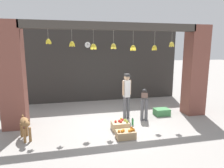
{
  "coord_description": "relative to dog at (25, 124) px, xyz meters",
  "views": [
    {
      "loc": [
        -1.51,
        -6.22,
        2.5
      ],
      "look_at": [
        0.0,
        0.44,
        1.25
      ],
      "focal_mm": 32.0,
      "sensor_mm": 36.0,
      "label": 1
    }
  ],
  "objects": [
    {
      "name": "ground_plane",
      "position": [
        2.68,
        0.69,
        -0.45
      ],
      "size": [
        60.0,
        60.0,
        0.0
      ],
      "primitive_type": "plane",
      "color": "gray"
    },
    {
      "name": "shop_back_wall",
      "position": [
        2.68,
        3.7,
        1.19
      ],
      "size": [
        7.58,
        0.12,
        3.28
      ],
      "primitive_type": "cube",
      "color": "#2D2B28",
      "rests_on": "ground_plane"
    },
    {
      "name": "shop_pillar_left",
      "position": [
        -0.46,
        0.99,
        1.19
      ],
      "size": [
        0.7,
        0.6,
        3.28
      ],
      "primitive_type": "cube",
      "color": "brown",
      "rests_on": "ground_plane"
    },
    {
      "name": "shop_pillar_right",
      "position": [
        5.82,
        0.99,
        1.19
      ],
      "size": [
        0.7,
        0.6,
        3.28
      ],
      "primitive_type": "cube",
      "color": "brown",
      "rests_on": "ground_plane"
    },
    {
      "name": "storefront_awning",
      "position": [
        2.69,
        0.81,
        2.66
      ],
      "size": [
        5.68,
        0.28,
        0.9
      ],
      "color": "#3D3833"
    },
    {
      "name": "dog",
      "position": [
        0.0,
        0.0,
        0.0
      ],
      "size": [
        0.43,
        0.8,
        0.66
      ],
      "rotation": [
        0.0,
        0.0,
        -1.2
      ],
      "color": "olive",
      "rests_on": "ground_plane"
    },
    {
      "name": "shopkeeper",
      "position": [
        3.18,
        1.01,
        0.49
      ],
      "size": [
        0.34,
        0.28,
        1.6
      ],
      "rotation": [
        0.0,
        0.0,
        3.36
      ],
      "color": "#56565B",
      "rests_on": "ground_plane"
    },
    {
      "name": "worker_stooping",
      "position": [
        3.78,
        0.84,
        0.21
      ],
      "size": [
        0.44,
        0.74,
        0.99
      ],
      "rotation": [
        0.0,
        0.0,
        -0.37
      ],
      "color": "#56565B",
      "rests_on": "ground_plane"
    },
    {
      "name": "fruit_crate_oranges",
      "position": [
        2.7,
        -0.52,
        -0.33
      ],
      "size": [
        0.53,
        0.34,
        0.28
      ],
      "color": "tan",
      "rests_on": "ground_plane"
    },
    {
      "name": "fruit_crate_apples",
      "position": [
        2.7,
        0.09,
        -0.31
      ],
      "size": [
        0.51,
        0.41,
        0.32
      ],
      "color": "tan",
      "rests_on": "ground_plane"
    },
    {
      "name": "produce_box_green",
      "position": [
        4.57,
        1.05,
        -0.33
      ],
      "size": [
        0.55,
        0.4,
        0.24
      ],
      "primitive_type": "cube",
      "color": "#42844C",
      "rests_on": "ground_plane"
    },
    {
      "name": "water_bottle",
      "position": [
        3.19,
        0.35,
        -0.34
      ],
      "size": [
        0.07,
        0.07,
        0.24
      ],
      "color": "#38934C",
      "rests_on": "ground_plane"
    },
    {
      "name": "wall_clock",
      "position": [
        2.11,
        3.62,
        2.17
      ],
      "size": [
        0.27,
        0.03,
        0.27
      ],
      "color": "black"
    }
  ]
}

